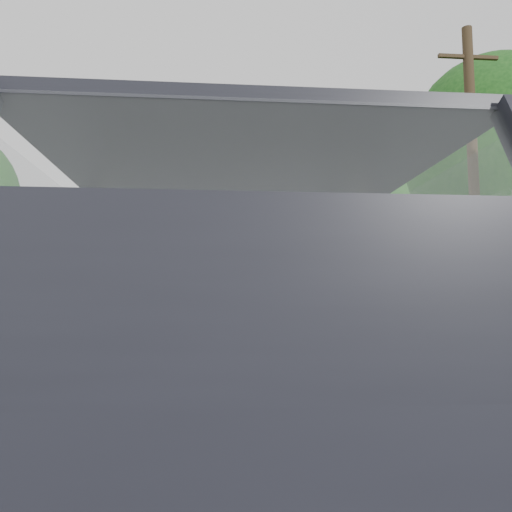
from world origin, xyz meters
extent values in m
plane|color=#3D3D40|center=(0.00, 0.00, 0.00)|extent=(140.00, 140.00, 0.00)
cube|color=black|center=(0.00, 0.00, 0.72)|extent=(1.80, 4.00, 1.45)
cube|color=black|center=(0.00, 0.62, 0.85)|extent=(1.58, 0.45, 0.30)
cube|color=black|center=(-0.40, -0.29, 0.88)|extent=(0.50, 0.72, 0.42)
cube|color=black|center=(0.40, -0.29, 0.88)|extent=(0.50, 0.72, 0.42)
torus|color=black|center=(-0.40, 0.33, 0.92)|extent=(0.36, 0.36, 0.04)
ellipsoid|color=gray|center=(0.29, 0.66, 1.08)|extent=(0.56, 0.24, 0.24)
cube|color=slate|center=(4.30, 10.00, 0.58)|extent=(0.05, 90.00, 0.32)
imported|color=#B5BBCB|center=(0.21, 17.31, 0.76)|extent=(2.71, 4.90, 1.52)
cube|color=#165728|center=(5.80, 20.79, 1.16)|extent=(0.41, 0.90, 2.31)
cylinder|color=#3E2E1F|center=(6.79, 10.06, 4.24)|extent=(0.31, 0.31, 8.48)
camera|label=1|loc=(-0.13, -2.46, 0.79)|focal=35.00mm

